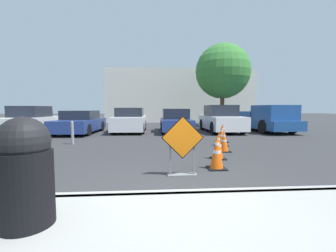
% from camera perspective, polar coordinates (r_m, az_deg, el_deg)
% --- Properties ---
extents(ground_plane, '(96.00, 96.00, 0.00)m').
position_cam_1_polar(ground_plane, '(13.48, -3.15, -1.61)').
color(ground_plane, '#333335').
extents(sidewalk_strip, '(25.40, 2.08, 0.14)m').
position_cam_1_polar(sidewalk_strip, '(2.74, 1.34, -25.54)').
color(sidewalk_strip, '#999993').
rests_on(sidewalk_strip, ground_plane).
extents(curb_lip, '(25.40, 0.20, 0.14)m').
position_cam_1_polar(curb_lip, '(3.68, -0.28, -17.41)').
color(curb_lip, '#999993').
rests_on(curb_lip, ground_plane).
extents(road_closed_sign, '(0.91, 0.20, 1.28)m').
position_cam_1_polar(road_closed_sign, '(4.78, 3.72, -4.51)').
color(road_closed_sign, black).
rests_on(road_closed_sign, ground_plane).
extents(traffic_cone_nearest, '(0.43, 0.43, 0.82)m').
position_cam_1_polar(traffic_cone_nearest, '(5.49, 12.29, -6.53)').
color(traffic_cone_nearest, black).
rests_on(traffic_cone_nearest, ground_plane).
extents(traffic_cone_second, '(0.40, 0.40, 0.77)m').
position_cam_1_polar(traffic_cone_second, '(6.56, 12.67, -4.94)').
color(traffic_cone_second, black).
rests_on(traffic_cone_second, ground_plane).
extents(traffic_cone_third, '(0.41, 0.41, 0.73)m').
position_cam_1_polar(traffic_cone_third, '(7.70, 14.02, -3.72)').
color(traffic_cone_third, black).
rests_on(traffic_cone_third, ground_plane).
extents(traffic_cone_fourth, '(0.47, 0.47, 0.80)m').
position_cam_1_polar(traffic_cone_fourth, '(8.85, 13.44, -2.42)').
color(traffic_cone_fourth, black).
rests_on(traffic_cone_fourth, ground_plane).
extents(traffic_cone_fifth, '(0.44, 0.44, 0.79)m').
position_cam_1_polar(traffic_cone_fifth, '(9.84, 13.75, -1.76)').
color(traffic_cone_fifth, black).
rests_on(traffic_cone_fifth, ground_plane).
extents(parked_car_nearest, '(1.93, 4.37, 1.57)m').
position_cam_1_polar(parked_car_nearest, '(14.98, -31.61, 1.08)').
color(parked_car_nearest, white).
rests_on(parked_car_nearest, ground_plane).
extents(parked_car_second, '(2.10, 4.33, 1.31)m').
position_cam_1_polar(parked_car_second, '(13.90, -21.39, 0.80)').
color(parked_car_second, navy).
rests_on(parked_car_second, ground_plane).
extents(parked_car_third, '(1.90, 4.10, 1.47)m').
position_cam_1_polar(parked_car_third, '(13.96, -9.65, 1.34)').
color(parked_car_third, silver).
rests_on(parked_car_third, ground_plane).
extents(parked_car_fourth, '(1.88, 4.32, 1.41)m').
position_cam_1_polar(parked_car_fourth, '(13.74, 1.90, 1.24)').
color(parked_car_fourth, navy).
rests_on(parked_car_fourth, ground_plane).
extents(parked_car_fifth, '(1.90, 4.32, 1.63)m').
position_cam_1_polar(parked_car_fifth, '(14.16, 13.25, 1.61)').
color(parked_car_fifth, white).
rests_on(parked_car_fifth, ground_plane).
extents(pickup_truck, '(2.28, 5.51, 1.62)m').
position_cam_1_polar(pickup_truck, '(15.18, 23.50, 1.48)').
color(pickup_truck, navy).
rests_on(pickup_truck, ground_plane).
extents(trash_bin, '(0.58, 0.58, 1.21)m').
position_cam_1_polar(trash_bin, '(2.98, -32.54, -9.63)').
color(trash_bin, black).
rests_on(trash_bin, sidewalk_strip).
extents(bollard_nearest, '(0.12, 0.12, 0.93)m').
position_cam_1_polar(bollard_nearest, '(9.77, -23.12, -1.41)').
color(bollard_nearest, gray).
rests_on(bollard_nearest, ground_plane).
extents(bollard_second, '(0.12, 0.12, 0.96)m').
position_cam_1_polar(bollard_second, '(10.55, -33.01, -1.28)').
color(bollard_second, gray).
rests_on(bollard_second, ground_plane).
extents(building_facade_backdrop, '(15.42, 5.00, 5.44)m').
position_cam_1_polar(building_facade_backdrop, '(25.20, 2.83, 7.43)').
color(building_facade_backdrop, beige).
rests_on(building_facade_backdrop, ground_plane).
extents(street_tree_behind_lot, '(4.27, 4.27, 6.48)m').
position_cam_1_polar(street_tree_behind_lot, '(18.66, 13.74, 13.32)').
color(street_tree_behind_lot, '#513823').
rests_on(street_tree_behind_lot, ground_plane).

